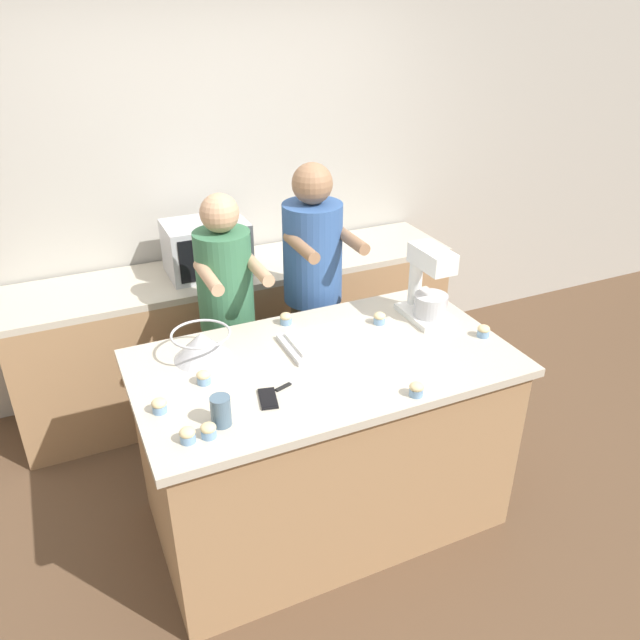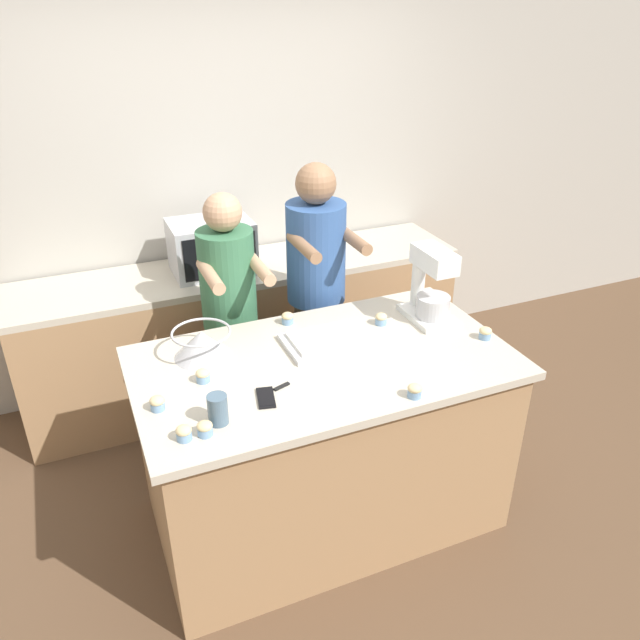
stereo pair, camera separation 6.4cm
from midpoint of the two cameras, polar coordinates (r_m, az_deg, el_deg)
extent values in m
plane|color=brown|center=(3.45, 0.88, -17.18)|extent=(16.00, 16.00, 0.00)
cube|color=#B2ADA3|center=(4.13, -8.39, 12.33)|extent=(10.00, 0.06, 2.70)
cube|color=#A87F56|center=(3.14, 0.94, -11.33)|extent=(1.66, 0.91, 0.91)
cube|color=beige|center=(2.86, 1.02, -3.96)|extent=(1.73, 0.97, 0.04)
cube|color=#A87F56|center=(4.16, -6.23, -1.08)|extent=(2.80, 0.60, 0.87)
cube|color=beige|center=(3.96, -6.57, 4.66)|extent=(2.80, 0.60, 0.04)
cylinder|color=#33384C|center=(3.65, -7.21, -6.09)|extent=(0.23, 0.23, 0.83)
cylinder|color=#38704C|center=(3.32, -7.91, 3.71)|extent=(0.30, 0.30, 0.54)
sphere|color=tan|center=(3.19, -8.34, 9.73)|extent=(0.20, 0.20, 0.20)
cylinder|color=tan|center=(3.09, -9.41, 4.00)|extent=(0.06, 0.34, 0.06)
cylinder|color=tan|center=(3.15, -4.99, 4.77)|extent=(0.06, 0.34, 0.06)
cylinder|color=brown|center=(3.77, 0.15, -4.09)|extent=(0.26, 0.26, 0.89)
cylinder|color=#335693|center=(3.44, 0.17, 6.14)|extent=(0.33, 0.33, 0.56)
sphere|color=#936B4C|center=(3.31, 0.17, 12.38)|extent=(0.22, 0.22, 0.22)
cylinder|color=#936B4C|center=(3.20, -0.93, 6.71)|extent=(0.06, 0.34, 0.06)
cylinder|color=#936B4C|center=(3.31, 3.57, 7.38)|extent=(0.06, 0.34, 0.06)
cube|color=white|center=(3.25, 10.37, 0.41)|extent=(0.20, 0.30, 0.03)
cylinder|color=white|center=(3.27, 9.51, 3.46)|extent=(0.07, 0.07, 0.25)
cube|color=white|center=(3.11, 11.01, 5.47)|extent=(0.13, 0.26, 0.10)
cylinder|color=#BCBCC1|center=(3.19, 10.83, 1.24)|extent=(0.17, 0.17, 0.11)
cone|color=#BCBCC1|center=(2.89, -10.10, -2.17)|extent=(0.27, 0.27, 0.13)
torus|color=#BCBCC1|center=(2.86, -10.20, -1.12)|extent=(0.27, 0.27, 0.01)
cube|color=silver|center=(2.96, 0.87, -2.05)|extent=(0.36, 0.28, 0.02)
cube|color=white|center=(2.95, 0.88, -1.71)|extent=(0.30, 0.23, 0.02)
cube|color=#B7B7BC|center=(3.85, -9.41, 6.65)|extent=(0.48, 0.35, 0.32)
cube|color=black|center=(3.68, -9.36, 5.62)|extent=(0.33, 0.01, 0.26)
cube|color=#2D2D2D|center=(3.73, -6.11, 6.17)|extent=(0.10, 0.01, 0.26)
cube|color=black|center=(2.60, -4.27, -7.10)|extent=(0.10, 0.16, 0.01)
cube|color=black|center=(2.60, -4.27, -7.00)|extent=(0.09, 0.14, 0.00)
cylinder|color=slate|center=(2.46, -8.59, -8.09)|extent=(0.08, 0.08, 0.12)
cube|color=#BCBCC1|center=(2.72, -1.04, -5.25)|extent=(0.14, 0.06, 0.01)
cube|color=black|center=(2.66, -2.84, -6.11)|extent=(0.08, 0.04, 0.01)
cylinder|color=#759EC6|center=(2.42, -11.56, -10.34)|extent=(0.06, 0.06, 0.03)
ellipsoid|color=beige|center=(2.41, -11.62, -9.85)|extent=(0.06, 0.06, 0.04)
cylinder|color=#759EC6|center=(2.43, -9.70, -10.01)|extent=(0.06, 0.06, 0.03)
ellipsoid|color=beige|center=(2.41, -9.75, -9.53)|extent=(0.06, 0.06, 0.04)
cylinder|color=#759EC6|center=(3.12, 15.41, -1.38)|extent=(0.06, 0.06, 0.03)
ellipsoid|color=beige|center=(3.11, 15.47, -0.96)|extent=(0.06, 0.06, 0.04)
cylinder|color=#759EC6|center=(3.15, -2.40, -0.04)|extent=(0.06, 0.06, 0.03)
ellipsoid|color=beige|center=(3.14, -2.41, 0.37)|extent=(0.06, 0.06, 0.04)
cylinder|color=#759EC6|center=(2.73, -9.99, -5.27)|extent=(0.06, 0.06, 0.03)
ellipsoid|color=beige|center=(2.72, -10.03, -4.81)|extent=(0.06, 0.06, 0.04)
cylinder|color=#759EC6|center=(3.16, 6.17, -0.11)|extent=(0.06, 0.06, 0.03)
ellipsoid|color=beige|center=(3.14, 6.19, 0.30)|extent=(0.06, 0.06, 0.04)
cylinder|color=#759EC6|center=(2.60, -13.93, -7.64)|extent=(0.06, 0.06, 0.03)
ellipsoid|color=beige|center=(2.58, -13.99, -7.18)|extent=(0.06, 0.06, 0.04)
cylinder|color=#759EC6|center=(2.63, 9.32, -6.65)|extent=(0.06, 0.06, 0.03)
ellipsoid|color=beige|center=(2.62, 9.36, -6.18)|extent=(0.06, 0.06, 0.04)
camera|label=1|loc=(0.03, -89.35, 0.35)|focal=35.00mm
camera|label=2|loc=(0.03, 90.65, -0.35)|focal=35.00mm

